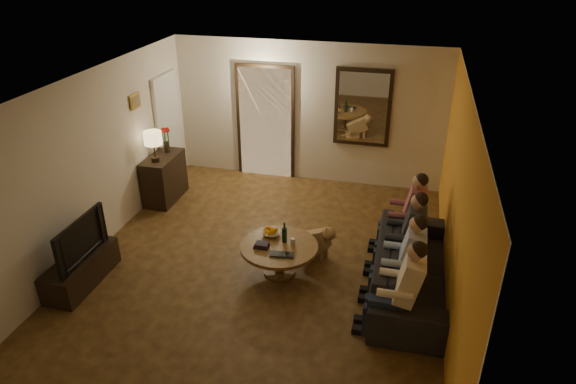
% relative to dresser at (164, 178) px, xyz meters
% --- Properties ---
extents(floor, '(5.00, 6.00, 0.01)m').
position_rel_dresser_xyz_m(floor, '(2.25, -1.54, -0.41)').
color(floor, '#3A260F').
rests_on(floor, ground).
extents(ceiling, '(5.00, 6.00, 0.01)m').
position_rel_dresser_xyz_m(ceiling, '(2.25, -1.54, 2.19)').
color(ceiling, white).
rests_on(ceiling, back_wall).
extents(back_wall, '(5.00, 0.02, 2.60)m').
position_rel_dresser_xyz_m(back_wall, '(2.25, 1.46, 0.89)').
color(back_wall, beige).
rests_on(back_wall, floor).
extents(front_wall, '(5.00, 0.02, 2.60)m').
position_rel_dresser_xyz_m(front_wall, '(2.25, -4.54, 0.89)').
color(front_wall, beige).
rests_on(front_wall, floor).
extents(left_wall, '(0.02, 6.00, 2.60)m').
position_rel_dresser_xyz_m(left_wall, '(-0.25, -1.54, 0.89)').
color(left_wall, beige).
rests_on(left_wall, floor).
extents(right_wall, '(0.02, 6.00, 2.60)m').
position_rel_dresser_xyz_m(right_wall, '(4.75, -1.54, 0.89)').
color(right_wall, beige).
rests_on(right_wall, floor).
extents(orange_accent, '(0.01, 6.00, 2.60)m').
position_rel_dresser_xyz_m(orange_accent, '(4.74, -1.54, 0.89)').
color(orange_accent, gold).
rests_on(orange_accent, right_wall).
extents(kitchen_doorway, '(1.00, 0.06, 2.10)m').
position_rel_dresser_xyz_m(kitchen_doorway, '(1.45, 1.44, 0.64)').
color(kitchen_doorway, '#FFE0A5').
rests_on(kitchen_doorway, floor).
extents(door_trim, '(1.12, 0.04, 2.22)m').
position_rel_dresser_xyz_m(door_trim, '(1.45, 1.43, 0.64)').
color(door_trim, black).
rests_on(door_trim, floor).
extents(fridge_glimpse, '(0.45, 0.03, 1.70)m').
position_rel_dresser_xyz_m(fridge_glimpse, '(1.70, 1.45, 0.49)').
color(fridge_glimpse, silver).
rests_on(fridge_glimpse, floor).
extents(mirror_frame, '(1.00, 0.05, 1.40)m').
position_rel_dresser_xyz_m(mirror_frame, '(3.25, 1.42, 1.09)').
color(mirror_frame, black).
rests_on(mirror_frame, back_wall).
extents(mirror_glass, '(0.86, 0.02, 1.26)m').
position_rel_dresser_xyz_m(mirror_glass, '(3.25, 1.39, 1.09)').
color(mirror_glass, white).
rests_on(mirror_glass, back_wall).
extents(white_door, '(0.06, 0.85, 2.04)m').
position_rel_dresser_xyz_m(white_door, '(-0.21, 0.76, 0.61)').
color(white_door, white).
rests_on(white_door, floor).
extents(framed_art, '(0.03, 0.28, 0.24)m').
position_rel_dresser_xyz_m(framed_art, '(-0.22, -0.24, 1.44)').
color(framed_art, '#B28C33').
rests_on(framed_art, left_wall).
extents(art_canvas, '(0.01, 0.22, 0.18)m').
position_rel_dresser_xyz_m(art_canvas, '(-0.21, -0.24, 1.44)').
color(art_canvas, brown).
rests_on(art_canvas, left_wall).
extents(dresser, '(0.45, 0.92, 0.82)m').
position_rel_dresser_xyz_m(dresser, '(0.00, 0.00, 0.00)').
color(dresser, black).
rests_on(dresser, floor).
extents(table_lamp, '(0.30, 0.30, 0.54)m').
position_rel_dresser_xyz_m(table_lamp, '(0.00, -0.22, 0.68)').
color(table_lamp, beige).
rests_on(table_lamp, dresser).
extents(flower_vase, '(0.14, 0.14, 0.44)m').
position_rel_dresser_xyz_m(flower_vase, '(0.00, 0.22, 0.63)').
color(flower_vase, red).
rests_on(flower_vase, dresser).
extents(tv_stand, '(0.45, 1.18, 0.39)m').
position_rel_dresser_xyz_m(tv_stand, '(0.00, -2.53, -0.21)').
color(tv_stand, black).
rests_on(tv_stand, floor).
extents(tv, '(1.03, 0.13, 0.59)m').
position_rel_dresser_xyz_m(tv, '(0.00, -2.53, 0.28)').
color(tv, black).
rests_on(tv, tv_stand).
extents(sofa, '(2.39, 0.95, 0.70)m').
position_rel_dresser_xyz_m(sofa, '(4.31, -1.64, -0.06)').
color(sofa, black).
rests_on(sofa, floor).
extents(person_a, '(0.60, 0.40, 1.20)m').
position_rel_dresser_xyz_m(person_a, '(4.21, -2.54, 0.19)').
color(person_a, tan).
rests_on(person_a, sofa).
extents(person_b, '(0.60, 0.40, 1.20)m').
position_rel_dresser_xyz_m(person_b, '(4.21, -1.94, 0.19)').
color(person_b, tan).
rests_on(person_b, sofa).
extents(person_c, '(0.60, 0.40, 1.20)m').
position_rel_dresser_xyz_m(person_c, '(4.21, -1.34, 0.19)').
color(person_c, tan).
rests_on(person_c, sofa).
extents(person_d, '(0.60, 0.40, 1.20)m').
position_rel_dresser_xyz_m(person_d, '(4.21, -0.74, 0.19)').
color(person_d, tan).
rests_on(person_d, sofa).
extents(dog, '(0.60, 0.36, 0.56)m').
position_rel_dresser_xyz_m(dog, '(2.92, -1.15, -0.13)').
color(dog, '#A4854B').
rests_on(dog, floor).
extents(coffee_table, '(1.20, 1.20, 0.45)m').
position_rel_dresser_xyz_m(coffee_table, '(2.53, -1.68, -0.18)').
color(coffee_table, brown).
rests_on(coffee_table, floor).
extents(bowl, '(0.26, 0.26, 0.06)m').
position_rel_dresser_xyz_m(bowl, '(2.35, -1.46, 0.07)').
color(bowl, white).
rests_on(bowl, coffee_table).
extents(oranges, '(0.20, 0.20, 0.08)m').
position_rel_dresser_xyz_m(oranges, '(2.35, -1.46, 0.14)').
color(oranges, orange).
rests_on(oranges, bowl).
extents(wine_bottle, '(0.07, 0.07, 0.31)m').
position_rel_dresser_xyz_m(wine_bottle, '(2.58, -1.58, 0.20)').
color(wine_bottle, black).
rests_on(wine_bottle, coffee_table).
extents(wine_glass, '(0.06, 0.06, 0.10)m').
position_rel_dresser_xyz_m(wine_glass, '(2.71, -1.63, 0.09)').
color(wine_glass, silver).
rests_on(wine_glass, coffee_table).
extents(book_stack, '(0.20, 0.15, 0.07)m').
position_rel_dresser_xyz_m(book_stack, '(2.31, -1.78, 0.08)').
color(book_stack, black).
rests_on(book_stack, coffee_table).
extents(laptop, '(0.35, 0.24, 0.03)m').
position_rel_dresser_xyz_m(laptop, '(2.63, -1.96, 0.05)').
color(laptop, black).
rests_on(laptop, coffee_table).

